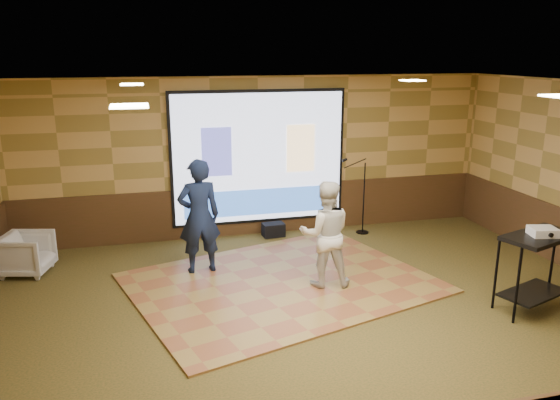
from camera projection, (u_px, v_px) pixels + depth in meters
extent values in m
plane|color=#2B3317|center=(314.00, 313.00, 7.40)|extent=(9.00, 9.00, 0.00)
cube|color=tan|center=(258.00, 157.00, 10.28)|extent=(9.00, 0.04, 3.00)
cube|color=tan|center=(474.00, 342.00, 3.73)|extent=(9.00, 0.04, 3.00)
cube|color=beige|center=(318.00, 88.00, 6.61)|extent=(9.00, 7.00, 0.04)
cube|color=#443016|center=(259.00, 210.00, 10.53)|extent=(9.00, 0.04, 0.95)
cube|color=black|center=(259.00, 158.00, 10.23)|extent=(3.32, 0.03, 2.52)
cube|color=#C8D6FD|center=(259.00, 158.00, 10.20)|extent=(3.20, 0.02, 2.40)
cube|color=#434694|center=(217.00, 152.00, 9.96)|extent=(0.55, 0.01, 0.90)
cube|color=#F2C98C|center=(301.00, 148.00, 10.34)|extent=(0.55, 0.01, 0.90)
cube|color=#305EB6|center=(260.00, 202.00, 10.41)|extent=(2.88, 0.01, 0.50)
cube|color=beige|center=(132.00, 84.00, 7.77)|extent=(0.32, 0.32, 0.02)
cube|color=beige|center=(412.00, 80.00, 8.83)|extent=(0.32, 0.32, 0.02)
cube|color=beige|center=(129.00, 106.00, 4.69)|extent=(0.32, 0.32, 0.02)
cube|color=olive|center=(282.00, 283.00, 8.32)|extent=(5.05, 4.36, 0.03)
imported|color=#141F3F|center=(199.00, 216.00, 8.50)|extent=(0.70, 0.49, 1.82)
imported|color=silver|center=(325.00, 234.00, 8.02)|extent=(0.88, 0.74, 1.60)
cylinder|color=black|center=(517.00, 286.00, 6.98)|extent=(0.04, 0.04, 1.05)
cylinder|color=black|center=(496.00, 273.00, 7.40)|extent=(0.04, 0.04, 1.05)
cylinder|color=black|center=(551.00, 266.00, 7.61)|extent=(0.04, 0.04, 1.05)
cube|color=black|center=(540.00, 236.00, 7.15)|extent=(1.05, 0.55, 0.06)
cube|color=black|center=(533.00, 293.00, 7.36)|extent=(0.94, 0.50, 0.03)
cube|color=silver|center=(543.00, 232.00, 7.09)|extent=(0.38, 0.34, 0.11)
cylinder|color=black|center=(362.00, 232.00, 10.66)|extent=(0.24, 0.24, 0.02)
cylinder|color=black|center=(364.00, 198.00, 10.48)|extent=(0.02, 0.02, 1.39)
cylinder|color=black|center=(355.00, 163.00, 10.25)|extent=(0.44, 0.02, 0.18)
cylinder|color=black|center=(345.00, 160.00, 10.18)|extent=(0.10, 0.05, 0.08)
imported|color=gray|center=(27.00, 254.00, 8.63)|extent=(0.87, 0.86, 0.66)
cube|color=black|center=(273.00, 230.00, 10.43)|extent=(0.43, 0.30, 0.25)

